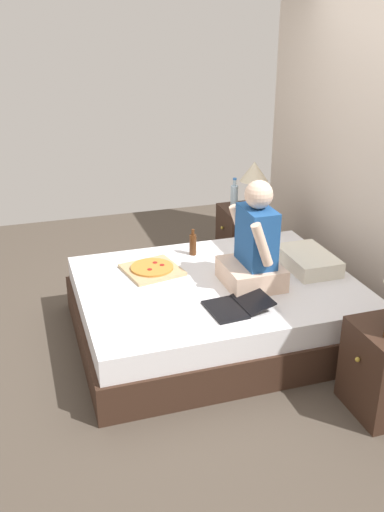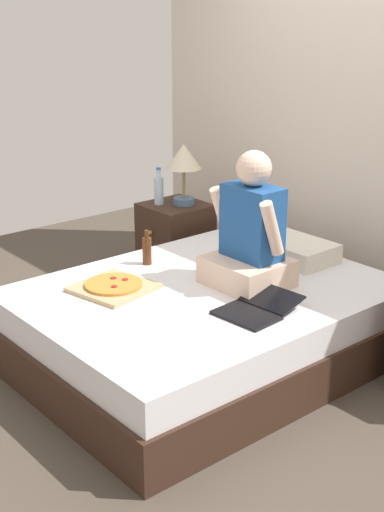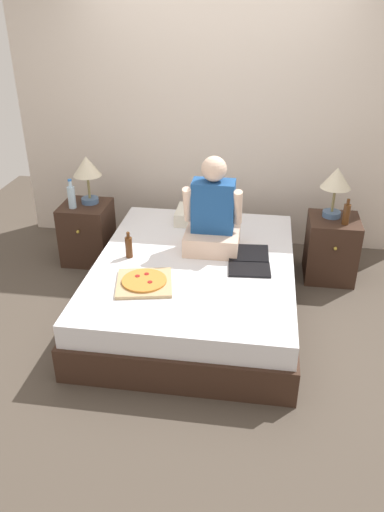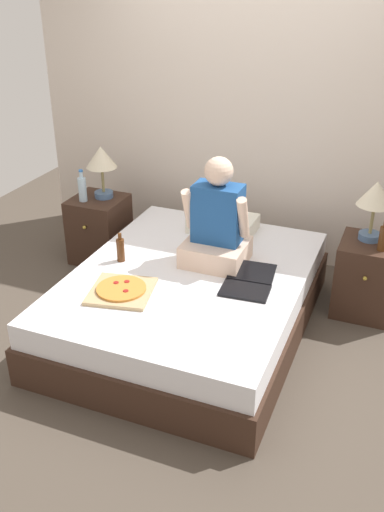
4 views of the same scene
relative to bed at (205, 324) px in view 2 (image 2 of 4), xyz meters
The scene contains 11 objects.
ground_plane 0.22m from the bed, ahead, with size 5.93×5.93×0.00m, color #4C4238.
wall_back 1.73m from the bed, 90.00° to the left, with size 3.93×0.12×2.50m, color beige.
bed is the anchor object (origin of this frame).
nightstand_left 1.35m from the bed, 148.47° to the left, with size 0.44×0.47×0.58m.
lamp_on_left_nightstand 1.50m from the bed, 145.75° to the left, with size 0.26×0.26×0.45m.
water_bottle 1.45m from the bed, 153.43° to the left, with size 0.07×0.07×0.28m.
pillow 0.81m from the bed, 91.26° to the left, with size 0.52×0.34×0.12m, color silver.
person_seated 0.58m from the bed, 64.69° to the left, with size 0.47×0.40×0.78m.
laptop 0.50m from the bed, ahead, with size 0.35×0.44×0.07m.
pizza_box 0.58m from the bed, 127.05° to the right, with size 0.47×0.47×0.05m.
beer_bottle_on_bed 0.62m from the bed, behind, with size 0.06×0.06×0.22m.
Camera 2 is at (2.84, -2.49, 2.00)m, focal length 50.00 mm.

